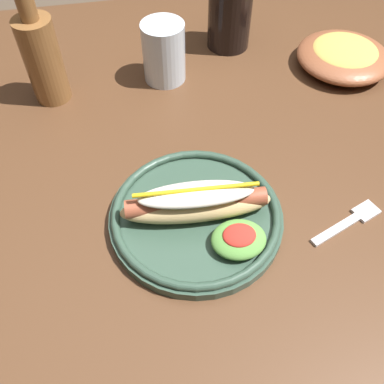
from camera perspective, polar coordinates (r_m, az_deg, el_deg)
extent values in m
plane|color=brown|center=(1.36, -0.96, -15.38)|extent=(8.00, 8.00, 0.00)
cube|color=#51331E|center=(0.75, -1.69, 6.87)|extent=(1.30, 0.95, 0.04)
cylinder|color=#51331E|center=(1.43, 18.78, 9.56)|extent=(0.06, 0.06, 0.70)
cylinder|color=#334C3D|center=(0.61, 0.53, -3.45)|extent=(0.25, 0.25, 0.02)
torus|color=#334C3D|center=(0.60, 0.54, -2.79)|extent=(0.24, 0.24, 0.01)
ellipsoid|color=tan|center=(0.59, 0.55, -1.88)|extent=(0.21, 0.06, 0.04)
cylinder|color=#9E4C33|center=(0.58, 0.56, -1.42)|extent=(0.19, 0.04, 0.03)
ellipsoid|color=silver|center=(0.57, 0.57, -0.32)|extent=(0.16, 0.05, 0.02)
cylinder|color=yellow|center=(0.56, 0.58, 0.32)|extent=(0.17, 0.02, 0.01)
ellipsoid|color=#5B9942|center=(0.57, 6.23, -6.29)|extent=(0.07, 0.06, 0.02)
ellipsoid|color=red|center=(0.56, 6.31, -5.74)|extent=(0.04, 0.04, 0.01)
cube|color=silver|center=(0.64, 18.59, -4.78)|extent=(0.08, 0.04, 0.00)
cube|color=silver|center=(0.67, 22.15, -2.39)|extent=(0.04, 0.04, 0.00)
cylinder|color=black|center=(0.92, 5.05, 22.56)|extent=(0.09, 0.09, 0.14)
cylinder|color=silver|center=(0.82, -3.97, 18.04)|extent=(0.08, 0.08, 0.11)
cylinder|color=brown|center=(0.81, -19.16, 16.16)|extent=(0.06, 0.06, 0.15)
cylinder|color=brown|center=(0.76, -21.31, 22.36)|extent=(0.03, 0.03, 0.05)
ellipsoid|color=brown|center=(0.92, 19.50, 16.62)|extent=(0.18, 0.18, 0.04)
ellipsoid|color=gold|center=(0.91, 19.74, 17.33)|extent=(0.13, 0.13, 0.02)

